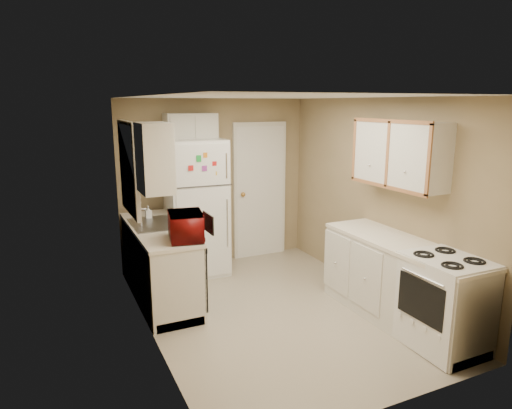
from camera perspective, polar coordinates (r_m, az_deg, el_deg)
name	(u,v)px	position (r m, az deg, el deg)	size (l,w,h in m)	color
floor	(274,310)	(5.40, 2.31, -13.07)	(3.80, 3.80, 0.00)	#C0B49E
ceiling	(276,97)	(4.87, 2.56, 13.31)	(3.80, 3.80, 0.00)	white
wall_left	(147,223)	(4.54, -13.45, -2.26)	(3.80, 3.80, 0.00)	#9C8764
wall_right	(377,198)	(5.77, 14.87, 0.79)	(3.80, 3.80, 0.00)	#9C8764
wall_back	(216,182)	(6.71, -5.08, 2.78)	(2.80, 2.80, 0.00)	#9C8764
wall_front	(396,263)	(3.49, 17.05, -7.00)	(2.80, 2.80, 0.00)	#9C8764
left_counter	(160,263)	(5.67, -11.97, -7.16)	(0.60, 1.80, 0.90)	silver
dishwasher	(198,272)	(5.18, -7.28, -8.42)	(0.03, 0.58, 0.72)	black
sink	(155,227)	(5.68, -12.51, -2.78)	(0.54, 0.74, 0.16)	gray
microwave	(186,226)	(4.96, -8.73, -2.61)	(0.29, 0.52, 0.35)	maroon
soap_bottle	(148,211)	(5.94, -13.33, -0.78)	(0.07, 0.08, 0.17)	white
window_blinds	(130,168)	(5.49, -15.52, 4.41)	(0.10, 0.98, 1.08)	silver
upper_cabinet_left	(154,158)	(4.68, -12.58, 5.69)	(0.30, 0.45, 0.70)	silver
refrigerator	(196,207)	(6.34, -7.56, -0.31)	(0.77, 0.75, 1.87)	white
cabinet_over_fridge	(191,128)	(6.35, -8.18, 9.42)	(0.70, 0.30, 0.40)	silver
interior_door	(260,191)	(6.97, 0.48, 1.70)	(0.86, 0.06, 2.08)	white
right_counter	(400,282)	(5.21, 17.50, -9.26)	(0.60, 2.00, 0.90)	silver
stove	(444,304)	(4.83, 22.45, -11.42)	(0.60, 0.74, 0.91)	white
upper_cabinet_right	(399,154)	(5.21, 17.49, 6.09)	(0.30, 1.20, 0.70)	silver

